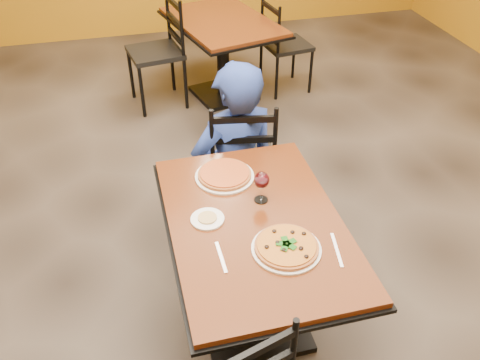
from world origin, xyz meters
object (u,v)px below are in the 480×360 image
object	(u,v)px
plate_main	(286,249)
chair_second_right	(287,45)
side_plate	(207,219)
table_second	(223,41)
diner	(235,148)
wine_glass	(261,186)
pizza_far	(225,174)
plate_far	(225,176)
pizza_main	(286,246)
table_main	(255,250)
chair_main_far	(242,157)
chair_second_left	(155,53)

from	to	relation	value
plate_main	chair_second_right	bearing A→B (deg)	71.27
side_plate	table_second	bearing A→B (deg)	75.95
chair_second_right	diner	world-z (taller)	diner
side_plate	wine_glass	bearing A→B (deg)	15.68
pizza_far	plate_far	bearing A→B (deg)	180.00
wine_glass	pizza_far	bearing A→B (deg)	120.18
pizza_main	side_plate	world-z (taller)	pizza_main
plate_far	diner	bearing A→B (deg)	70.47
plate_far	table_main	bearing A→B (deg)	-80.25
table_second	chair_main_far	size ratio (longest dim) A/B	1.46
chair_second_left	plate_main	size ratio (longest dim) A/B	3.22
table_second	chair_second_right	xyz separation A→B (m)	(0.63, 0.00, -0.11)
plate_far	wine_glass	xyz separation A→B (m)	(0.13, -0.23, 0.08)
pizza_far	side_plate	bearing A→B (deg)	-116.33
table_main	side_plate	bearing A→B (deg)	163.73
pizza_far	plate_main	bearing A→B (deg)	-76.12
chair_second_left	side_plate	bearing A→B (deg)	-9.72
table_main	plate_far	bearing A→B (deg)	99.75
plate_main	pizza_far	bearing A→B (deg)	103.88
pizza_far	diner	bearing A→B (deg)	70.47
table_main	plate_main	distance (m)	0.30
table_second	pizza_far	xyz separation A→B (m)	(-0.50, -2.31, 0.22)
side_plate	diner	bearing A→B (deg)	67.79
chair_main_far	chair_second_right	distance (m)	1.95
diner	wine_glass	bearing A→B (deg)	75.04
table_main	plate_far	size ratio (longest dim) A/B	3.97
chair_second_left	plate_main	world-z (taller)	chair_second_left
chair_second_left	chair_second_right	bearing A→B (deg)	80.92
table_main	plate_main	world-z (taller)	plate_main
table_main	table_second	bearing A→B (deg)	80.73
table_main	plate_far	world-z (taller)	plate_far
table_second	chair_second_left	world-z (taller)	chair_second_left
table_second	plate_far	xyz separation A→B (m)	(-0.50, -2.31, 0.20)
chair_main_far	plate_far	world-z (taller)	chair_main_far
chair_main_far	chair_second_left	xyz separation A→B (m)	(-0.36, 1.74, 0.04)
side_plate	table_main	bearing A→B (deg)	-16.27
table_main	chair_main_far	xyz separation A→B (m)	(0.17, 0.94, -0.10)
table_second	plate_main	xyz separation A→B (m)	(-0.36, -2.89, 0.20)
diner	pizza_far	bearing A→B (deg)	58.98
side_plate	wine_glass	world-z (taller)	wine_glass
chair_main_far	chair_second_right	bearing A→B (deg)	-106.64
chair_main_far	side_plate	xyz separation A→B (m)	(-0.39, -0.88, 0.30)
plate_main	chair_second_left	bearing A→B (deg)	95.31
diner	side_plate	world-z (taller)	diner
chair_main_far	plate_far	bearing A→B (deg)	77.82
table_main	pizza_far	distance (m)	0.43
pizza_main	side_plate	bearing A→B (deg)	136.91
diner	plate_main	bearing A→B (deg)	76.83
table_second	plate_main	size ratio (longest dim) A/B	4.33
chair_second_right	diner	xyz separation A→B (m)	(-0.95, -1.81, 0.14)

